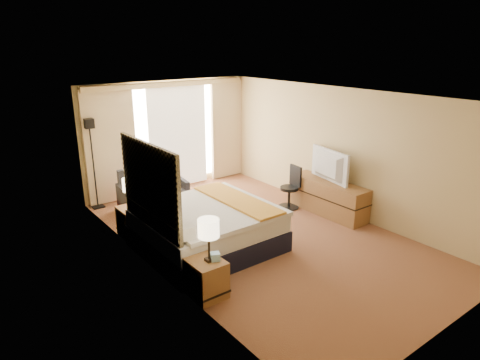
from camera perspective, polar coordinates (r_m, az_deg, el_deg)
floor at (r=8.05m, az=2.72°, el=-7.41°), size 4.20×7.00×0.02m
ceiling at (r=7.33m, az=3.02°, el=11.29°), size 4.20×7.00×0.02m
wall_back at (r=10.43m, az=-9.67°, el=5.83°), size 4.20×0.02×2.60m
wall_front at (r=5.57m, az=26.89°, el=-6.85°), size 4.20×0.02×2.60m
wall_left at (r=6.50m, az=-11.47°, el=-1.73°), size 0.02×7.00×2.60m
wall_right at (r=9.04m, az=13.13°, el=3.75°), size 0.02×7.00×2.60m
headboard at (r=6.69m, az=-11.91°, el=-1.35°), size 0.06×1.85×1.50m
nightstand_left at (r=6.20m, az=-4.49°, el=-12.92°), size 0.45×0.52×0.55m
nightstand_right at (r=8.20m, az=-14.10°, el=-5.39°), size 0.45×0.52×0.55m
media_dresser at (r=9.12m, az=11.62°, el=-2.28°), size 0.50×1.80×0.70m
window at (r=10.51m, az=-8.39°, el=6.11°), size 2.30×0.02×2.30m
curtains at (r=10.30m, az=-9.42°, el=6.32°), size 4.12×0.19×2.56m
bed at (r=7.45m, az=-4.47°, el=-6.34°), size 2.18×1.99×1.06m
loveseat at (r=9.43m, az=-11.51°, el=-1.99°), size 1.46×0.88×0.87m
floor_lamp at (r=9.48m, az=-19.20°, el=4.34°), size 0.25×0.25×1.95m
desk_chair at (r=9.30m, az=6.82°, el=-1.22°), size 0.45×0.45×0.92m
lamp_left at (r=5.84m, az=-4.22°, el=-6.53°), size 0.30×0.30×0.63m
lamp_right at (r=7.90m, az=-14.44°, el=-0.70°), size 0.27×0.27×0.58m
tissue_box at (r=6.04m, az=-3.33°, el=-10.15°), size 0.16×0.16×0.11m
telephone at (r=8.03m, az=-13.26°, el=-3.40°), size 0.22×0.18×0.08m
television at (r=8.92m, az=11.29°, el=1.88°), size 0.36×1.15×0.66m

